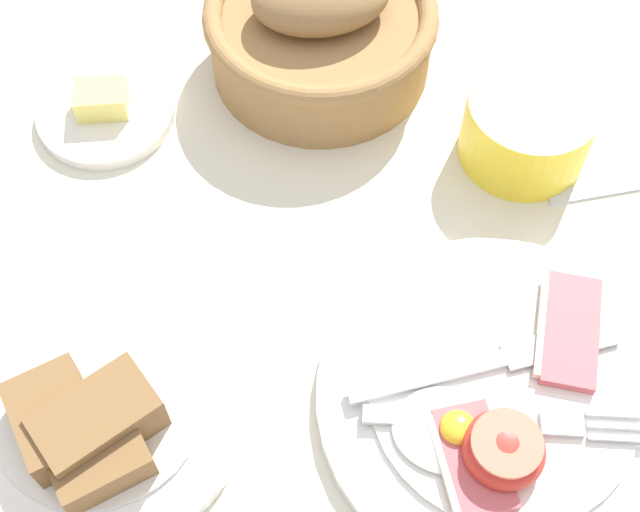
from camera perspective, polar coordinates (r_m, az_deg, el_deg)
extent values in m
plane|color=beige|center=(0.61, 3.58, -6.93)|extent=(3.00, 3.00, 0.00)
cylinder|color=silver|center=(0.61, 11.49, -8.96)|extent=(0.24, 0.24, 0.01)
cylinder|color=silver|center=(0.60, 11.63, -8.68)|extent=(0.18, 0.18, 0.00)
cube|color=#BC5156|center=(0.62, 15.77, -4.62)|extent=(0.04, 0.09, 0.01)
cube|color=beige|center=(0.62, 14.33, -4.35)|extent=(0.02, 0.08, 0.01)
cube|color=#BC5156|center=(0.57, 9.85, -12.68)|extent=(0.06, 0.08, 0.01)
cube|color=beige|center=(0.57, 8.28, -13.05)|extent=(0.03, 0.07, 0.01)
ellipsoid|color=red|center=(0.57, 11.68, -12.04)|extent=(0.05, 0.05, 0.03)
cylinder|color=#DB664C|center=(0.56, 11.90, -11.63)|extent=(0.04, 0.04, 0.00)
ellipsoid|color=white|center=(0.58, 8.21, -10.96)|extent=(0.07, 0.06, 0.01)
ellipsoid|color=yellow|center=(0.57, 8.83, -10.80)|extent=(0.02, 0.02, 0.01)
cube|color=silver|center=(0.58, 8.11, -10.25)|extent=(0.11, 0.02, 0.00)
cube|color=silver|center=(0.59, 15.22, -10.34)|extent=(0.03, 0.02, 0.00)
cube|color=silver|center=(0.60, 18.76, -11.04)|extent=(0.04, 0.01, 0.00)
cube|color=silver|center=(0.60, 18.68, -10.33)|extent=(0.04, 0.01, 0.00)
cube|color=silver|center=(0.61, 18.59, -9.63)|extent=(0.04, 0.01, 0.00)
cube|color=silver|center=(0.59, 6.88, -7.71)|extent=(0.10, 0.05, 0.00)
cube|color=#9EA0A5|center=(0.62, 15.06, -5.50)|extent=(0.08, 0.05, 0.00)
cylinder|color=silver|center=(0.61, -13.80, -9.43)|extent=(0.19, 0.19, 0.01)
cylinder|color=silver|center=(0.60, -13.95, -9.15)|extent=(0.14, 0.14, 0.00)
cube|color=brown|center=(0.58, -14.44, -11.38)|extent=(0.09, 0.09, 0.02)
cube|color=brown|center=(0.59, -16.53, -10.02)|extent=(0.07, 0.08, 0.03)
cube|color=brown|center=(0.58, -14.00, -10.23)|extent=(0.08, 0.08, 0.03)
cylinder|color=yellow|center=(0.70, 13.12, 7.99)|extent=(0.10, 0.10, 0.06)
cylinder|color=white|center=(0.68, 13.54, 9.33)|extent=(0.08, 0.08, 0.01)
cylinder|color=olive|center=(0.74, 0.04, 13.65)|extent=(0.18, 0.18, 0.06)
torus|color=olive|center=(0.72, 0.04, 15.24)|extent=(0.19, 0.19, 0.02)
cylinder|color=silver|center=(0.74, -13.55, 8.91)|extent=(0.11, 0.11, 0.01)
cube|color=#F4E06B|center=(0.73, -13.81, 9.71)|extent=(0.05, 0.04, 0.02)
cube|color=silver|center=(0.72, 18.39, 4.26)|extent=(0.11, 0.04, 0.01)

